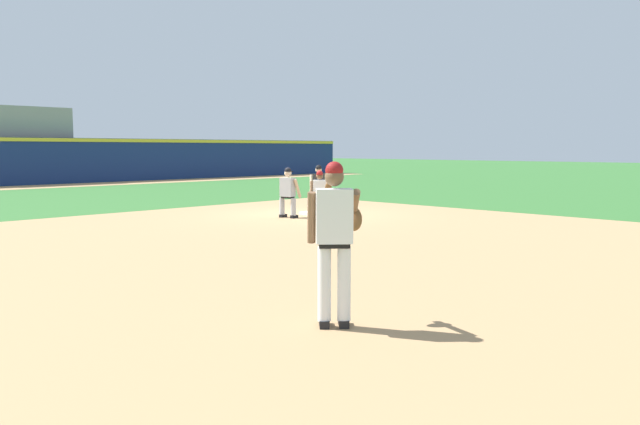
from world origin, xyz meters
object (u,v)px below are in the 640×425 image
object	(u,v)px
baserunner	(288,191)
baseball	(328,238)
first_base_bag	(308,213)
first_baseman	(320,190)
pitcher	(335,234)
umpire	(319,185)

from	to	relation	value
baserunner	baseball	bearing A→B (deg)	-121.08
first_base_bag	first_baseman	xyz separation A→B (m)	(0.37, -0.17, 0.69)
pitcher	umpire	distance (m)	13.86
first_baseman	baserunner	distance (m)	1.36
first_base_bag	first_baseman	size ratio (longest dim) A/B	0.28
first_base_bag	baseball	world-z (taller)	first_base_bag
first_base_bag	baseball	size ratio (longest dim) A/B	5.14
pitcher	baserunner	xyz separation A→B (m)	(7.09, 8.55, -0.27)
baseball	first_baseman	world-z (taller)	first_baseman
pitcher	umpire	world-z (taller)	pitcher
first_baseman	umpire	distance (m)	1.82
first_baseman	umpire	xyz separation A→B (m)	(1.25, 1.32, 0.06)
baseball	pitcher	world-z (taller)	pitcher
first_baseman	umpire	size ratio (longest dim) A/B	0.92
baseball	first_baseman	distance (m)	5.34
first_base_bag	umpire	distance (m)	2.12
pitcher	umpire	size ratio (longest dim) A/B	1.27
first_base_bag	umpire	xyz separation A→B (m)	(1.62, 1.15, 0.75)
baseball	umpire	distance (m)	7.15
baseball	pitcher	xyz separation A→B (m)	(-4.79, -4.75, 1.02)
first_baseman	baserunner	xyz separation A→B (m)	(-1.36, -0.03, 0.06)
first_base_bag	baseball	bearing A→B (deg)	-129.35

